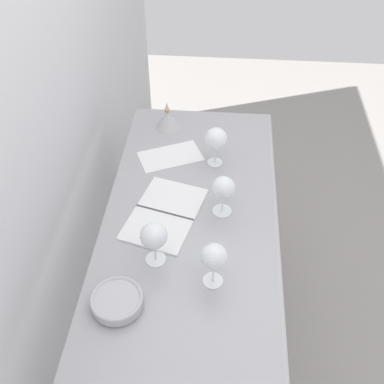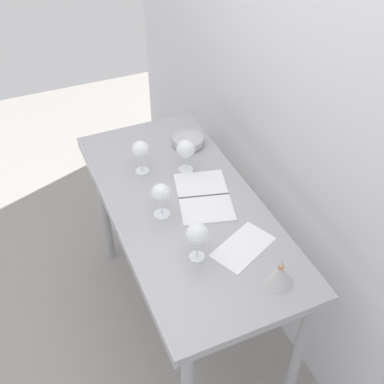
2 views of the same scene
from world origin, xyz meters
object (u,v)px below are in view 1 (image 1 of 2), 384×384
Objects in this scene: tasting_bowl at (117,301)px; decanter_funnel at (167,119)px; wine_glass_near_left at (214,257)px; wine_glass_near_center at (223,189)px; wine_glass_far_left at (154,237)px; wine_glass_near_right at (216,139)px; tasting_sheet_upper at (170,156)px; open_notebook at (165,213)px.

decanter_funnel is at bearing -2.48° from tasting_bowl.
wine_glass_near_center is (0.32, -0.02, -0.01)m from wine_glass_near_left.
wine_glass_far_left is 0.97× the size of wine_glass_near_right.
wine_glass_near_left is 0.89m from decanter_funnel.
wine_glass_near_left is at bearing -110.18° from wine_glass_far_left.
wine_glass_far_left reaches higher than tasting_sheet_upper.
wine_glass_near_center reaches higher than decanter_funnel.
wine_glass_near_right is 0.23m from tasting_sheet_upper.
tasting_bowl is at bearing 149.70° from tasting_sheet_upper.
wine_glass_near_right is at bearing -20.49° from tasting_bowl.
decanter_funnel is (0.56, 0.06, 0.04)m from open_notebook.
wine_glass_near_left is 0.66× the size of tasting_sheet_upper.
wine_glass_near_right reaches higher than open_notebook.
wine_glass_near_left is 0.37m from open_notebook.
tasting_bowl is (-0.41, 0.10, 0.02)m from open_notebook.
wine_glass_near_center is 0.41× the size of open_notebook.
wine_glass_far_left is 0.56m from wine_glass_near_right.
tasting_bowl is (-0.12, 0.29, -0.10)m from wine_glass_near_left.
wine_glass_far_left is 0.23m from tasting_bowl.
decanter_funnel is (0.52, 0.27, -0.07)m from wine_glass_near_center.
tasting_sheet_upper is 1.91× the size of decanter_funnel.
decanter_funnel is at bearing 27.33° from wine_glass_near_center.
wine_glass_near_left is 0.43× the size of open_notebook.
tasting_bowl is (-0.75, 0.08, 0.02)m from tasting_sheet_upper.
wine_glass_far_left is 0.65× the size of tasting_sheet_upper.
decanter_funnel is (0.21, 0.04, 0.04)m from tasting_sheet_upper.
decanter_funnel reaches higher than tasting_bowl.
wine_glass_far_left reaches higher than open_notebook.
wine_glass_near_center is 0.59m from decanter_funnel.
wine_glass_far_left is at bearing 138.89° from wine_glass_near_center.
wine_glass_near_center is 1.21× the size of decanter_funnel.
tasting_sheet_upper is (0.56, 0.02, -0.12)m from wine_glass_far_left.
tasting_bowl is at bearing 177.52° from decanter_funnel.
wine_glass_near_right reaches higher than wine_glass_far_left.
open_notebook is at bearing 33.97° from wine_glass_near_left.
tasting_bowl reaches higher than tasting_sheet_upper.
open_notebook is 1.53× the size of tasting_sheet_upper.
tasting_sheet_upper is at bearing -170.15° from decanter_funnel.
decanter_funnel is (0.77, 0.05, -0.07)m from wine_glass_far_left.
wine_glass_near_right reaches higher than wine_glass_near_center.
wine_glass_near_left is (-0.61, -0.02, -0.00)m from wine_glass_near_right.
wine_glass_near_right reaches higher than tasting_sheet_upper.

